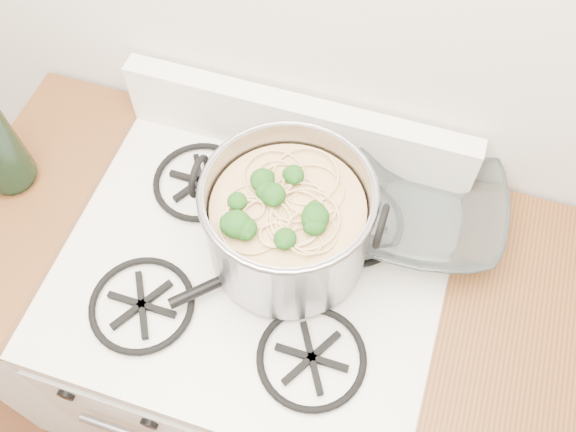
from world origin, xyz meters
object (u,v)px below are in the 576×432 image
at_px(gas_range, 260,346).
at_px(spatula, 290,249).
at_px(stock_pot, 288,223).
at_px(glass_bowl, 422,214).

xyz_separation_m(gas_range, spatula, (0.07, 0.04, 0.50)).
distance_m(stock_pot, spatula, 0.09).
bearing_deg(gas_range, spatula, 33.70).
bearing_deg(glass_bowl, gas_range, -145.85).
xyz_separation_m(stock_pot, glass_bowl, (0.24, 0.15, -0.08)).
relative_size(stock_pot, glass_bowl, 2.72).
height_order(gas_range, stock_pot, stock_pot).
height_order(stock_pot, spatula, stock_pot).
distance_m(spatula, glass_bowl, 0.28).
bearing_deg(glass_bowl, spatula, -145.72).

